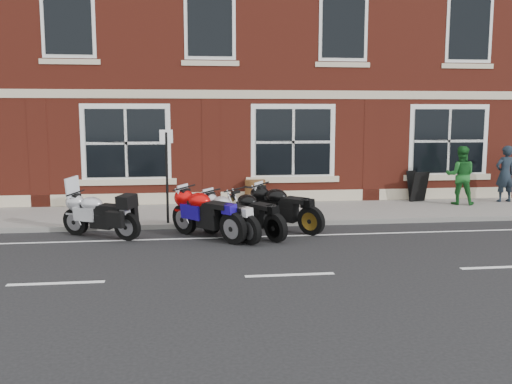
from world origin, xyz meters
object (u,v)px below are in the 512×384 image
Objects in this scene: a_board_sign at (417,186)px; barrel_planter at (255,192)px; moto_naked_black at (254,212)px; moto_sport_red at (208,212)px; moto_sport_silver at (229,214)px; moto_sport_black at (284,207)px; pedestrian_right at (461,175)px; moto_touring_silver at (99,213)px; pedestrian_left at (505,174)px; parking_sign at (167,170)px.

a_board_sign is 5.09m from barrel_planter.
moto_sport_red is at bearing 153.21° from moto_naked_black.
moto_sport_red reaches higher than moto_naked_black.
moto_sport_silver is at bearing -163.12° from a_board_sign.
moto_sport_black is at bearing -4.55° from moto_sport_silver.
moto_sport_black is at bearing 3.50° from moto_naked_black.
a_board_sign is at bearing -15.05° from pedestrian_right.
pedestrian_right is 2.41× the size of barrel_planter.
moto_touring_silver is at bearing -175.10° from a_board_sign.
pedestrian_left is at bearing -8.99° from moto_naked_black.
barrel_planter is at bearing 50.79° from moto_naked_black.
moto_naked_black is 1.09× the size of pedestrian_right.
moto_sport_silver is at bearing 164.73° from moto_naked_black.
parking_sign reaches higher than moto_sport_silver.
pedestrian_right is (7.71, 3.24, 0.39)m from moto_sport_red.
pedestrian_right is 8.86m from parking_sign.
a_board_sign is (9.17, 3.59, 0.03)m from moto_touring_silver.
moto_touring_silver is 1.07× the size of pedestrian_right.
moto_naked_black reaches higher than moto_sport_silver.
pedestrian_left is (8.83, 3.63, 0.43)m from moto_sport_silver.
moto_touring_silver is at bearing 143.00° from moto_naked_black.
pedestrian_left reaches higher than moto_naked_black.
pedestrian_left is 0.75× the size of parking_sign.
pedestrian_left is (7.44, 2.89, 0.41)m from moto_sport_black.
parking_sign is (-10.25, -2.18, 0.47)m from pedestrian_left.
moto_sport_red is 1.98× the size of a_board_sign.
pedestrian_left is 1.63m from pedestrian_right.
pedestrian_left is 10.49m from parking_sign.
pedestrian_right is at bearing -6.35° from moto_naked_black.
moto_touring_silver is 4.35m from moto_sport_black.
moto_sport_black is 3.03m from parking_sign.
barrel_planter is (-5.09, 0.08, -0.11)m from a_board_sign.
pedestrian_right is (6.63, 3.14, 0.44)m from moto_naked_black.
moto_sport_black is at bearing -27.91° from parking_sign.
barrel_planter is (-6.10, 0.86, -0.51)m from pedestrian_right.
moto_touring_silver is 12.20m from pedestrian_left.
pedestrian_right reaches higher than pedestrian_left.
pedestrian_left reaches higher than moto_sport_black.
moto_naked_black is 6.85m from a_board_sign.
parking_sign is (-7.64, -2.65, 0.87)m from a_board_sign.
moto_sport_silver is 2.22m from parking_sign.
moto_sport_red is at bearing -165.58° from a_board_sign.
parking_sign is at bearing -177.32° from a_board_sign.
moto_sport_silver is (-1.39, -0.74, -0.03)m from moto_sport_black.
pedestrian_left is at bearing -21.54° from moto_sport_black.
moto_sport_red is 4.40m from barrel_planter.
moto_sport_red is at bearing 156.39° from moto_sport_black.
moto_touring_silver is at bearing -138.01° from barrel_planter.
moto_sport_black is 7.99m from pedestrian_left.
a_board_sign is (4.83, 3.36, 0.01)m from moto_sport_black.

